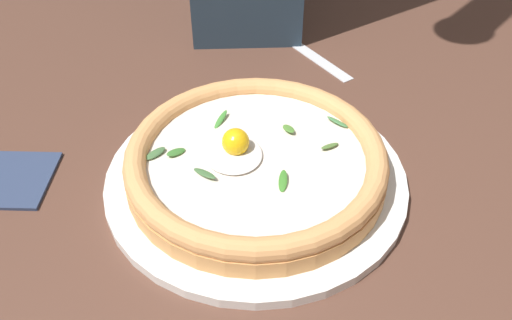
# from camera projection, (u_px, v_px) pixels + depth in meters

# --- Properties ---
(ground_plane) EXTENTS (2.40, 2.40, 0.03)m
(ground_plane) POSITION_uv_depth(u_px,v_px,m) (291.00, 193.00, 0.60)
(ground_plane) COLOR brown
(ground_plane) RESTS_ON ground
(pizza_plate) EXTENTS (0.33, 0.33, 0.01)m
(pizza_plate) POSITION_uv_depth(u_px,v_px,m) (256.00, 178.00, 0.59)
(pizza_plate) COLOR white
(pizza_plate) RESTS_ON ground
(pizza) EXTENTS (0.28, 0.28, 0.05)m
(pizza) POSITION_uv_depth(u_px,v_px,m) (256.00, 160.00, 0.57)
(pizza) COLOR #E39E59
(pizza) RESTS_ON pizza_plate
(table_knife) EXTENTS (0.22, 0.06, 0.01)m
(table_knife) POSITION_uv_depth(u_px,v_px,m) (288.00, 37.00, 0.83)
(table_knife) COLOR silver
(table_knife) RESTS_ON ground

